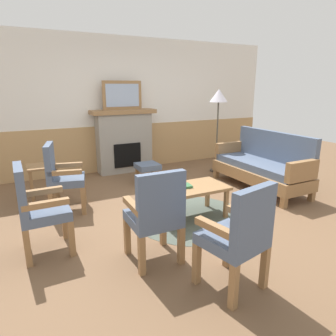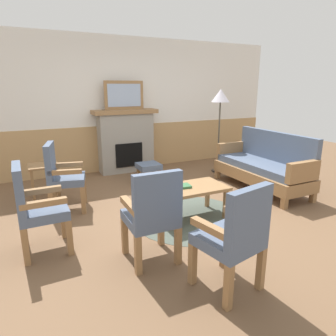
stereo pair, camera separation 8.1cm
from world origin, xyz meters
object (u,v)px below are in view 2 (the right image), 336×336
at_px(couch, 263,166).
at_px(side_table, 44,172).
at_px(armchair_near_fireplace, 61,174).
at_px(fireplace, 126,140).
at_px(floor_lamp_by_couch, 220,101).
at_px(book_on_table, 183,186).
at_px(coffee_table, 190,191).
at_px(footstool, 149,167).
at_px(armchair_by_window_left, 35,205).
at_px(armchair_front_left, 235,234).
at_px(armchair_front_center, 153,213).
at_px(framed_picture, 124,95).

distance_m(couch, side_table, 3.63).
relative_size(couch, armchair_near_fireplace, 1.84).
xyz_separation_m(fireplace, side_table, (-1.67, -0.97, -0.22)).
bearing_deg(floor_lamp_by_couch, book_on_table, -135.84).
bearing_deg(couch, fireplace, 129.78).
xyz_separation_m(coffee_table, footstool, (0.09, 1.68, -0.10)).
relative_size(book_on_table, armchair_by_window_left, 0.19).
xyz_separation_m(armchair_front_left, floor_lamp_by_couch, (2.09, 3.22, 0.91)).
bearing_deg(fireplace, couch, -50.22).
height_order(book_on_table, floor_lamp_by_couch, floor_lamp_by_couch).
height_order(fireplace, armchair_by_window_left, fireplace).
bearing_deg(couch, footstool, 144.24).
bearing_deg(armchair_by_window_left, fireplace, 55.17).
relative_size(fireplace, couch, 0.72).
height_order(coffee_table, armchair_near_fireplace, armchair_near_fireplace).
relative_size(armchair_by_window_left, side_table, 1.78).
xyz_separation_m(couch, coffee_table, (-1.74, -0.50, -0.01)).
relative_size(couch, armchair_front_left, 1.84).
bearing_deg(coffee_table, footstool, 87.06).
bearing_deg(armchair_near_fireplace, couch, -9.28).
bearing_deg(armchair_front_center, book_on_table, 45.86).
height_order(fireplace, book_on_table, fireplace).
xyz_separation_m(coffee_table, book_on_table, (-0.10, 0.03, 0.07)).
height_order(armchair_near_fireplace, armchair_front_left, same).
distance_m(side_table, floor_lamp_by_couch, 3.52).
distance_m(armchair_near_fireplace, floor_lamp_by_couch, 3.38).
xyz_separation_m(coffee_table, armchair_front_center, (-0.87, -0.77, 0.15)).
bearing_deg(armchair_front_left, footstool, 80.76).
bearing_deg(armchair_by_window_left, armchair_near_fireplace, 70.32).
xyz_separation_m(framed_picture, side_table, (-1.67, -0.97, -1.13)).
bearing_deg(framed_picture, side_table, -149.85).
height_order(couch, coffee_table, couch).
bearing_deg(side_table, book_on_table, -45.21).
bearing_deg(armchair_front_center, floor_lamp_by_couch, 44.69).
bearing_deg(framed_picture, coffee_table, -89.30).
distance_m(coffee_table, floor_lamp_by_couch, 2.64).
xyz_separation_m(armchair_front_left, armchair_front_center, (-0.44, 0.70, 0.00)).
bearing_deg(framed_picture, armchair_front_center, -103.92).
bearing_deg(armchair_by_window_left, armchair_front_center, -34.67).
xyz_separation_m(footstool, armchair_front_left, (-0.51, -3.16, 0.25)).
height_order(footstool, armchair_near_fireplace, armchair_near_fireplace).
xyz_separation_m(couch, armchair_front_left, (-2.16, -1.97, 0.14)).
bearing_deg(armchair_by_window_left, framed_picture, 55.17).
relative_size(fireplace, armchair_by_window_left, 1.33).
distance_m(footstool, armchair_front_left, 3.21).
xyz_separation_m(framed_picture, armchair_front_center, (-0.84, -3.39, -1.02)).
relative_size(fireplace, coffee_table, 1.35).
relative_size(framed_picture, armchair_front_left, 0.82).
bearing_deg(floor_lamp_by_couch, footstool, -177.85).
relative_size(footstool, armchair_by_window_left, 0.41).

